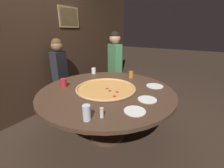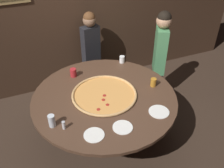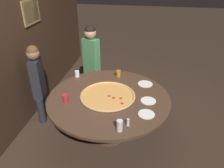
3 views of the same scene
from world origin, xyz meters
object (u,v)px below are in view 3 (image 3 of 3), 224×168
(giant_pizza, at_px, (108,96))
(white_plate_beside_cup, at_px, (148,101))
(drink_cup_by_shaker, at_px, (65,98))
(condiment_shaker, at_px, (128,122))
(dining_table, at_px, (109,103))
(drink_cup_far_right, at_px, (118,73))
(diner_centre_back, at_px, (91,58))
(drink_cup_far_left, at_px, (120,126))
(diner_side_right, at_px, (38,80))
(drink_cup_beside_pizza, at_px, (77,74))
(white_plate_far_back, at_px, (145,84))
(white_plate_left_side, at_px, (146,114))

(giant_pizza, xyz_separation_m, white_plate_beside_cup, (-0.02, -0.59, -0.01))
(drink_cup_by_shaker, relative_size, condiment_shaker, 1.21)
(dining_table, distance_m, white_plate_beside_cup, 0.59)
(giant_pizza, relative_size, drink_cup_far_right, 7.32)
(giant_pizza, height_order, diner_centre_back, diner_centre_back)
(drink_cup_far_left, height_order, drink_cup_far_right, drink_cup_far_left)
(giant_pizza, xyz_separation_m, drink_cup_far_left, (-0.71, -0.28, 0.06))
(condiment_shaker, bearing_deg, diner_side_right, 62.16)
(drink_cup_by_shaker, height_order, condiment_shaker, drink_cup_by_shaker)
(giant_pizza, height_order, drink_cup_beside_pizza, drink_cup_beside_pizza)
(white_plate_far_back, relative_size, diner_centre_back, 0.16)
(drink_cup_beside_pizza, distance_m, drink_cup_far_left, 1.54)
(drink_cup_beside_pizza, height_order, drink_cup_far_left, drink_cup_far_left)
(diner_centre_back, bearing_deg, condiment_shaker, -36.16)
(dining_table, distance_m, diner_centre_back, 1.28)
(white_plate_far_back, height_order, white_plate_left_side, same)
(condiment_shaker, distance_m, diner_centre_back, 1.95)
(drink_cup_beside_pizza, xyz_separation_m, diner_side_right, (-0.30, 0.58, -0.02))
(dining_table, height_order, white_plate_beside_cup, white_plate_beside_cup)
(white_plate_left_side, height_order, diner_centre_back, diner_centre_back)
(giant_pizza, xyz_separation_m, white_plate_left_side, (-0.34, -0.58, -0.01))
(dining_table, bearing_deg, condiment_shaker, -149.55)
(white_plate_beside_cup, bearing_deg, white_plate_far_back, 7.40)
(giant_pizza, distance_m, diner_centre_back, 1.25)
(drink_cup_beside_pizza, bearing_deg, dining_table, -129.45)
(drink_cup_far_right, bearing_deg, diner_side_right, 108.39)
(white_plate_beside_cup, height_order, condiment_shaker, condiment_shaker)
(drink_cup_by_shaker, relative_size, drink_cup_far_left, 0.80)
(drink_cup_far_left, relative_size, drink_cup_far_right, 1.31)
(giant_pizza, bearing_deg, dining_table, -108.82)
(white_plate_left_side, xyz_separation_m, diner_centre_back, (1.46, 1.12, 0.10))
(giant_pizza, height_order, drink_cup_by_shaker, drink_cup_by_shaker)
(drink_cup_by_shaker, relative_size, diner_side_right, 0.09)
(dining_table, relative_size, white_plate_beside_cup, 8.25)
(white_plate_far_back, height_order, white_plate_beside_cup, same)
(dining_table, distance_m, drink_cup_beside_pizza, 0.86)
(diner_side_right, height_order, diner_centre_back, diner_centre_back)
(giant_pizza, height_order, white_plate_left_side, giant_pizza)
(white_plate_beside_cup, bearing_deg, diner_centre_back, 44.68)
(white_plate_beside_cup, bearing_deg, drink_cup_beside_pizza, 65.80)
(giant_pizza, height_order, white_plate_beside_cup, giant_pizza)
(drink_cup_far_right, height_order, white_plate_beside_cup, drink_cup_far_right)
(giant_pizza, bearing_deg, drink_cup_far_right, -5.20)
(giant_pizza, xyz_separation_m, white_plate_far_back, (0.47, -0.53, -0.01))
(white_plate_far_back, bearing_deg, diner_centre_back, 58.40)
(white_plate_beside_cup, distance_m, diner_side_right, 1.83)
(drink_cup_by_shaker, relative_size, white_plate_beside_cup, 0.54)
(drink_cup_far_left, height_order, white_plate_beside_cup, drink_cup_far_left)
(drink_cup_far_left, distance_m, diner_side_right, 1.77)
(drink_cup_far_right, relative_size, white_plate_beside_cup, 0.51)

